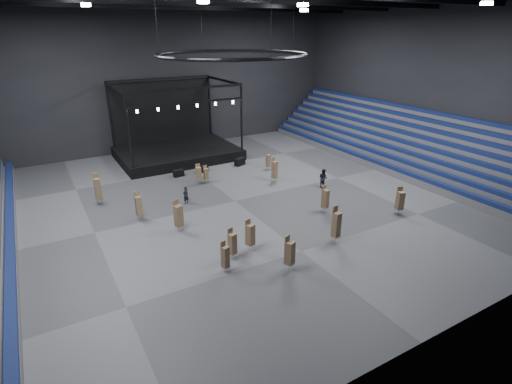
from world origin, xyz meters
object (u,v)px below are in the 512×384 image
chair_stack_5 (250,234)px  chair_stack_10 (268,160)px  chair_stack_1 (199,173)px  flight_case_right (240,162)px  chair_stack_7 (336,224)px  chair_stack_11 (400,200)px  chair_stack_0 (139,205)px  stage (175,145)px  flight_case_left (179,173)px  chair_stack_12 (325,198)px  chair_stack_13 (290,252)px  chair_stack_8 (206,174)px  crew_member (323,178)px  chair_stack_3 (225,256)px  chair_stack_9 (178,215)px  chair_stack_6 (232,243)px  flight_case_mid (203,169)px  chair_stack_4 (275,169)px  man_center (186,195)px  chair_stack_2 (98,189)px

chair_stack_5 → chair_stack_10: bearing=34.9°
chair_stack_1 → flight_case_right: bearing=32.5°
chair_stack_7 → chair_stack_11: 8.02m
chair_stack_0 → stage: bearing=58.3°
flight_case_left → chair_stack_12: size_ratio=0.45×
chair_stack_0 → chair_stack_11: bearing=-29.9°
flight_case_left → chair_stack_13: 21.05m
chair_stack_8 → crew_member: size_ratio=0.94×
chair_stack_3 → chair_stack_7: chair_stack_7 is taller
chair_stack_10 → chair_stack_13: size_ratio=0.83×
chair_stack_3 → chair_stack_5: bearing=13.8°
chair_stack_9 → stage: bearing=51.5°
chair_stack_11 → flight_case_right: bearing=121.8°
chair_stack_0 → chair_stack_11: (19.75, -10.20, 0.03)m
flight_case_right → chair_stack_6: bearing=-119.3°
flight_case_mid → chair_stack_7: bearing=-83.0°
chair_stack_4 → chair_stack_13: size_ratio=1.06×
flight_case_right → chair_stack_9: chair_stack_9 is taller
chair_stack_4 → crew_member: bearing=-68.9°
chair_stack_6 → chair_stack_8: chair_stack_6 is taller
flight_case_right → chair_stack_0: (-14.05, -8.52, 0.85)m
chair_stack_1 → chair_stack_9: size_ratio=0.80×
chair_stack_11 → flight_case_left: bearing=140.4°
flight_case_right → crew_member: 11.20m
flight_case_right → chair_stack_8: size_ratio=0.70×
crew_member → man_center: bearing=68.0°
flight_case_left → chair_stack_2: (-8.80, -3.34, 1.12)m
flight_case_left → chair_stack_11: bearing=-54.5°
chair_stack_6 → chair_stack_9: (-1.81, 5.80, 0.17)m
chair_stack_5 → chair_stack_4: bearing=31.2°
chair_stack_12 → flight_case_right: bearing=78.6°
man_center → chair_stack_13: bearing=75.6°
chair_stack_1 → chair_stack_10: 8.57m
chair_stack_7 → chair_stack_12: 5.29m
chair_stack_2 → chair_stack_13: 19.83m
flight_case_mid → chair_stack_12: (5.11, -15.13, 0.92)m
stage → chair_stack_2: bearing=-136.3°
flight_case_mid → chair_stack_6: (-5.39, -17.95, 0.84)m
chair_stack_13 → flight_case_right: bearing=48.4°
chair_stack_2 → chair_stack_11: size_ratio=1.19×
stage → chair_stack_6: 25.53m
flight_case_left → chair_stack_10: (9.66, -2.93, 0.71)m
chair_stack_0 → chair_stack_6: size_ratio=1.07×
chair_stack_4 → chair_stack_10: bearing=47.7°
stage → chair_stack_10: size_ratio=6.67×
chair_stack_2 → chair_stack_3: chair_stack_2 is taller
chair_stack_0 → chair_stack_5: 10.64m
chair_stack_10 → man_center: (-11.56, -4.34, -0.25)m
chair_stack_12 → chair_stack_13: 9.85m
chair_stack_13 → chair_stack_6: bearing=108.0°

